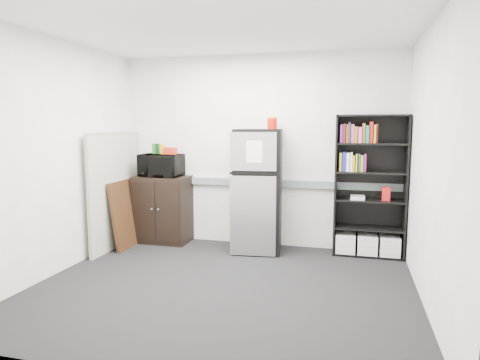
{
  "coord_description": "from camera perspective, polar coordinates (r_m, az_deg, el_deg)",
  "views": [
    {
      "loc": [
        1.29,
        -4.2,
        1.71
      ],
      "look_at": [
        -0.05,
        0.9,
        1.04
      ],
      "focal_mm": 32.0,
      "sensor_mm": 36.0,
      "label": 1
    }
  ],
  "objects": [
    {
      "name": "floor",
      "position": [
        4.72,
        -2.27,
        -14.02
      ],
      "size": [
        4.0,
        4.0,
        0.0
      ],
      "primitive_type": "plane",
      "color": "black",
      "rests_on": "ground"
    },
    {
      "name": "wall_back",
      "position": [
        6.1,
        2.48,
        3.86
      ],
      "size": [
        4.0,
        0.02,
        2.7
      ],
      "primitive_type": "cube",
      "color": "silver",
      "rests_on": "floor"
    },
    {
      "name": "wall_right",
      "position": [
        4.28,
        24.21,
        1.77
      ],
      "size": [
        0.02,
        3.5,
        2.7
      ],
      "primitive_type": "cube",
      "color": "silver",
      "rests_on": "floor"
    },
    {
      "name": "wall_left",
      "position": [
        5.35,
        -23.32,
        2.79
      ],
      "size": [
        0.02,
        3.5,
        2.7
      ],
      "primitive_type": "cube",
      "color": "silver",
      "rests_on": "floor"
    },
    {
      "name": "ceiling",
      "position": [
        4.51,
        -2.46,
        19.92
      ],
      "size": [
        4.0,
        3.5,
        0.02
      ],
      "primitive_type": "cube",
      "color": "white",
      "rests_on": "wall_back"
    },
    {
      "name": "electrical_raceway",
      "position": [
        6.12,
        2.4,
        -0.37
      ],
      "size": [
        3.92,
        0.05,
        0.1
      ],
      "primitive_type": "cube",
      "color": "slate",
      "rests_on": "wall_back"
    },
    {
      "name": "wall_note",
      "position": [
        6.17,
        -0.71,
        5.76
      ],
      "size": [
        0.14,
        0.0,
        0.1
      ],
      "primitive_type": "cube",
      "color": "white",
      "rests_on": "wall_back"
    },
    {
      "name": "bookshelf",
      "position": [
        5.83,
        16.92,
        -0.93
      ],
      "size": [
        0.9,
        0.34,
        1.85
      ],
      "color": "black",
      "rests_on": "floor"
    },
    {
      "name": "cubicle_partition",
      "position": [
        6.24,
        -16.25,
        -1.32
      ],
      "size": [
        0.06,
        1.3,
        1.62
      ],
      "color": "#A5A192",
      "rests_on": "floor"
    },
    {
      "name": "cabinet",
      "position": [
        6.42,
        -10.26,
        -3.84
      ],
      "size": [
        0.78,
        0.52,
        0.98
      ],
      "color": "black",
      "rests_on": "floor"
    },
    {
      "name": "microwave",
      "position": [
        6.31,
        -10.45,
        1.94
      ],
      "size": [
        0.59,
        0.4,
        0.33
      ],
      "primitive_type": "imported",
      "rotation": [
        0.0,
        0.0,
        -0.0
      ],
      "color": "black",
      "rests_on": "cabinet"
    },
    {
      "name": "snack_box_a",
      "position": [
        6.38,
        -11.3,
        4.11
      ],
      "size": [
        0.08,
        0.07,
        0.15
      ],
      "primitive_type": "cube",
      "rotation": [
        0.0,
        0.0,
        0.27
      ],
      "color": "#175317",
      "rests_on": "microwave"
    },
    {
      "name": "snack_box_b",
      "position": [
        6.36,
        -10.99,
        4.11
      ],
      "size": [
        0.08,
        0.07,
        0.15
      ],
      "primitive_type": "cube",
      "rotation": [
        0.0,
        0.0,
        -0.28
      ],
      "color": "black",
      "rests_on": "microwave"
    },
    {
      "name": "snack_box_c",
      "position": [
        6.32,
        -10.3,
        4.07
      ],
      "size": [
        0.08,
        0.07,
        0.14
      ],
      "primitive_type": "cube",
      "rotation": [
        0.0,
        0.0,
        -0.33
      ],
      "color": "gold",
      "rests_on": "microwave"
    },
    {
      "name": "snack_bag",
      "position": [
        6.22,
        -9.3,
        3.85
      ],
      "size": [
        0.2,
        0.13,
        0.1
      ],
      "primitive_type": "cube",
      "rotation": [
        0.0,
        0.0,
        -0.18
      ],
      "color": "red",
      "rests_on": "microwave"
    },
    {
      "name": "refrigerator",
      "position": [
        5.82,
        2.41,
        -1.42
      ],
      "size": [
        0.7,
        0.72,
        1.67
      ],
      "rotation": [
        0.0,
        0.0,
        0.12
      ],
      "color": "black",
      "rests_on": "floor"
    },
    {
      "name": "coffee_can",
      "position": [
        5.85,
        4.31,
        7.69
      ],
      "size": [
        0.13,
        0.13,
        0.18
      ],
      "color": "#AB1007",
      "rests_on": "refrigerator"
    },
    {
      "name": "framed_poster",
      "position": [
        6.28,
        -14.83,
        -4.34
      ],
      "size": [
        0.17,
        0.74,
        0.95
      ],
      "rotation": [
        0.0,
        -0.14,
        0.0
      ],
      "color": "black",
      "rests_on": "floor"
    }
  ]
}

